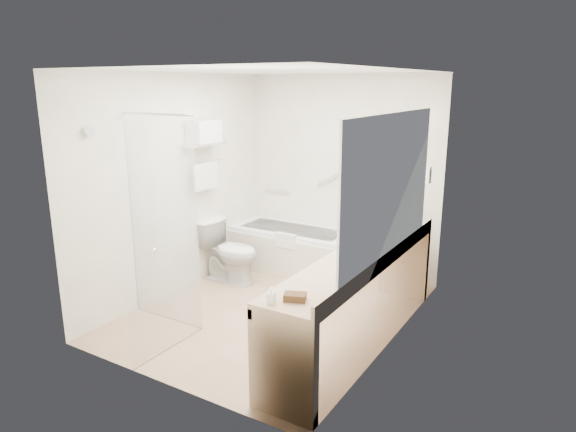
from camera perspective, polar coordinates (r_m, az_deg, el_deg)
The scene contains 25 objects.
floor at distance 5.61m, azimuth -1.62°, elevation -10.61°, with size 3.20×3.20×0.00m, color tan.
ceiling at distance 5.08m, azimuth -1.83°, elevation 15.85°, with size 2.60×3.20×0.10m, color white.
wall_back at distance 6.58m, azimuth 5.91°, elevation 4.54°, with size 2.60×0.10×2.50m, color silver.
wall_front at distance 4.00m, azimuth -14.29°, elevation -2.37°, with size 2.60×0.10×2.50m, color silver.
wall_left at distance 6.00m, azimuth -12.22°, elevation 3.32°, with size 0.10×3.20×2.50m, color silver.
wall_right at distance 4.64m, azimuth 11.87°, elevation 0.10°, with size 0.10×3.20×2.50m, color silver.
bathtub at distance 6.73m, azimuth 0.52°, elevation -3.70°, with size 1.60×0.73×0.59m.
grab_bar_short at distance 7.05m, azimuth -1.28°, elevation 2.81°, with size 0.03×0.03×0.40m, color silver.
grab_bar_long at distance 6.56m, azimuth 5.37°, elevation 4.53°, with size 0.03×0.03×0.60m, color silver.
shower_enclosure at distance 4.94m, azimuth -13.77°, elevation -1.36°, with size 0.96×0.91×2.11m.
towel_shelf at distance 6.09m, azimuth -9.30°, elevation 8.42°, with size 0.24×0.55×0.81m.
vanity_counter at distance 4.79m, azimuth 7.76°, elevation -6.93°, with size 0.55×2.70×0.95m.
sink at distance 5.07m, azimuth 9.97°, elevation -3.65°, with size 0.40×0.52×0.14m, color silver.
faucet at distance 4.99m, azimuth 11.57°, elevation -2.70°, with size 0.03×0.03×0.14m, color silver.
mirror at distance 4.44m, azimuth 11.29°, elevation 3.45°, with size 0.02×2.00×1.20m, color #B4BAC1.
hairdryer_unit at distance 5.60m, azimuth 15.14°, elevation 4.44°, with size 0.08×0.10×0.18m, color white.
toilet at distance 6.35m, azimuth -6.47°, elevation -3.96°, with size 0.43×0.77×0.75m, color silver.
amenity_basket at distance 3.77m, azimuth 0.78°, elevation -8.99°, with size 0.16×0.11×0.05m, color #4F351C.
soap_bottle_a at distance 3.73m, azimuth -1.86°, elevation -9.23°, with size 0.05×0.12×0.06m, color white.
soap_bottle_b at distance 4.43m, azimuth 6.50°, elevation -5.14°, with size 0.09×0.12×0.09m, color white.
water_bottle_left at distance 5.18m, azimuth 9.40°, elevation -1.92°, with size 0.06×0.06×0.18m.
water_bottle_mid at distance 5.39m, azimuth 10.94°, elevation -1.27°, with size 0.06×0.06×0.20m.
water_bottle_right at distance 5.84m, azimuth 12.28°, elevation -0.24°, with size 0.05×0.05×0.17m.
drinking_glass_near at distance 5.36m, azimuth 9.97°, elevation -1.75°, with size 0.08×0.08×0.10m, color silver.
drinking_glass_far at distance 5.52m, azimuth 10.93°, elevation -1.42°, with size 0.06×0.06×0.08m, color silver.
Camera 1 is at (2.77, -4.26, 2.38)m, focal length 32.00 mm.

